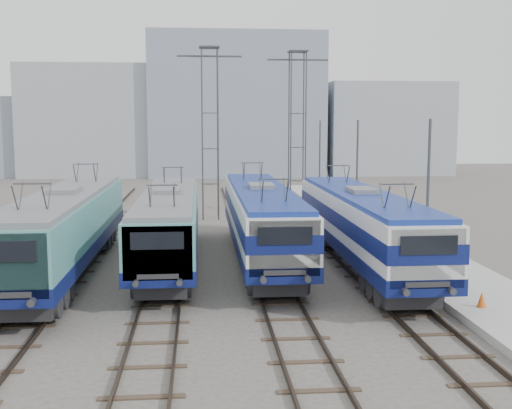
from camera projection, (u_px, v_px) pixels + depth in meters
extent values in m
plane|color=#514C47|center=(221.00, 306.00, 24.13)|extent=(160.00, 160.00, 0.00)
cube|color=#9E9E99|center=(414.00, 254.00, 32.90)|extent=(4.00, 70.00, 0.30)
cube|color=#0C1550|center=(67.00, 244.00, 28.83)|extent=(2.90, 18.33, 0.61)
cube|color=teal|center=(66.00, 217.00, 28.68)|extent=(2.85, 18.33, 1.83)
cube|color=teal|center=(8.00, 265.00, 20.00)|extent=(2.62, 0.71, 2.08)
cube|color=slate|center=(65.00, 195.00, 28.55)|extent=(2.62, 17.60, 0.20)
cube|color=#262628|center=(33.00, 297.00, 22.89)|extent=(2.14, 3.67, 0.69)
cube|color=#262628|center=(90.00, 237.00, 34.97)|extent=(2.14, 3.67, 0.69)
cube|color=#0C1550|center=(169.00, 237.00, 31.02)|extent=(2.71, 17.10, 0.57)
cube|color=teal|center=(169.00, 214.00, 30.87)|extent=(2.66, 17.10, 1.71)
cube|color=teal|center=(158.00, 252.00, 22.77)|extent=(2.45, 0.67, 1.94)
cube|color=slate|center=(169.00, 195.00, 30.75)|extent=(2.45, 16.42, 0.19)
cube|color=#262628|center=(163.00, 280.00, 25.47)|extent=(2.00, 3.42, 0.64)
cube|color=#262628|center=(174.00, 232.00, 36.74)|extent=(2.00, 3.42, 0.64)
cube|color=#0C1550|center=(261.00, 234.00, 31.74)|extent=(2.83, 17.88, 0.60)
cube|color=silver|center=(261.00, 210.00, 31.59)|extent=(2.78, 17.88, 1.79)
cube|color=#0C1550|center=(261.00, 211.00, 31.59)|extent=(2.82, 17.90, 0.70)
cube|color=silver|center=(284.00, 247.00, 23.12)|extent=(2.56, 0.70, 2.03)
cube|color=navy|center=(261.00, 190.00, 31.46)|extent=(2.56, 17.16, 0.20)
cube|color=#262628|center=(275.00, 277.00, 25.94)|extent=(2.09, 3.58, 0.67)
cube|color=#262628|center=(251.00, 229.00, 37.72)|extent=(2.09, 3.58, 0.67)
cube|color=#0C1550|center=(361.00, 240.00, 30.03)|extent=(2.81, 17.73, 0.59)
cube|color=silver|center=(361.00, 215.00, 29.88)|extent=(2.76, 17.73, 1.77)
cube|color=#0C1550|center=(361.00, 216.00, 29.88)|extent=(2.80, 17.75, 0.69)
cube|color=silver|center=(425.00, 257.00, 21.48)|extent=(2.54, 0.69, 2.01)
cube|color=navy|center=(362.00, 194.00, 29.75)|extent=(2.54, 17.02, 0.20)
cube|color=#262628|center=(399.00, 288.00, 24.28)|extent=(2.07, 3.55, 0.66)
cube|color=#262628|center=(334.00, 234.00, 35.96)|extent=(2.07, 3.55, 0.66)
cylinder|color=#3F4247|center=(202.00, 135.00, 44.51)|extent=(0.10, 0.10, 12.00)
cylinder|color=#3F4247|center=(218.00, 135.00, 44.61)|extent=(0.10, 0.10, 12.00)
cylinder|color=#3F4247|center=(202.00, 134.00, 45.60)|extent=(0.10, 0.10, 12.00)
cylinder|color=#3F4247|center=(218.00, 134.00, 45.69)|extent=(0.10, 0.10, 12.00)
cube|color=#3F4247|center=(209.00, 56.00, 44.42)|extent=(4.50, 0.12, 0.12)
cylinder|color=#3F4247|center=(291.00, 134.00, 47.05)|extent=(0.10, 0.10, 12.00)
cylinder|color=#3F4247|center=(306.00, 134.00, 47.14)|extent=(0.10, 0.10, 12.00)
cylinder|color=#3F4247|center=(289.00, 134.00, 48.14)|extent=(0.10, 0.10, 12.00)
cylinder|color=#3F4247|center=(303.00, 134.00, 48.23)|extent=(0.10, 0.10, 12.00)
cube|color=#3F4247|center=(298.00, 60.00, 46.95)|extent=(4.50, 0.12, 0.12)
cylinder|color=#3F4247|center=(427.00, 204.00, 26.40)|extent=(0.12, 0.12, 7.00)
cylinder|color=#3F4247|center=(357.00, 179.00, 38.26)|extent=(0.12, 0.12, 7.00)
cylinder|color=#3F4247|center=(320.00, 165.00, 50.12)|extent=(0.12, 0.12, 7.00)
cone|color=#CD5312|center=(482.00, 299.00, 22.84)|extent=(0.33, 0.33, 0.56)
cube|color=#959DA7|center=(97.00, 121.00, 83.29)|extent=(18.00, 12.00, 14.00)
cube|color=gray|center=(235.00, 106.00, 84.59)|extent=(22.00, 14.00, 18.00)
cube|color=#959DA7|center=(383.00, 129.00, 86.70)|extent=(16.00, 12.00, 12.00)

